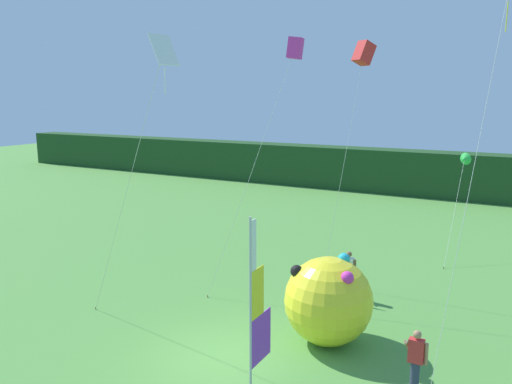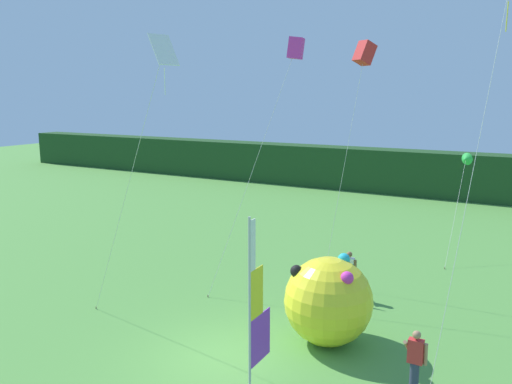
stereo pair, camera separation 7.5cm
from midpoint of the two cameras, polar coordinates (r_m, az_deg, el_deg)
ground_plane at (r=14.77m, az=-3.76°, el=-18.12°), size 120.00×120.00×0.00m
distant_treeline at (r=38.84m, az=18.26°, el=2.00°), size 80.00×2.40×3.21m
banner_flag at (r=12.21m, az=0.16°, el=-13.27°), size 0.06×1.03×4.50m
person_near_banner at (r=18.66m, az=10.48°, el=-8.91°), size 0.55×0.48×1.70m
person_mid_field at (r=13.31m, az=17.56°, el=-17.67°), size 0.55×0.48×1.68m
inflatable_balloon at (r=15.18m, az=8.24°, el=-11.97°), size 2.57×2.57×2.63m
folding_chair at (r=18.15m, az=11.11°, el=-10.84°), size 0.51×0.51×0.89m
kite_white_diamond_0 at (r=14.06m, az=-10.65°, el=13.51°), size 4.22×1.15×8.72m
kite_green_delta_1 at (r=25.84m, az=22.52°, el=3.35°), size 0.62×4.20×4.50m
kite_red_box_2 at (r=19.95m, az=12.17°, el=14.90°), size 1.25×2.07×9.15m
kite_yellow_diamond_3 at (r=14.00m, az=26.02°, el=16.49°), size 1.05×3.51×10.02m
kite_magenta_box_4 at (r=19.21m, az=4.57°, el=15.68°), size 2.24×3.47×9.23m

